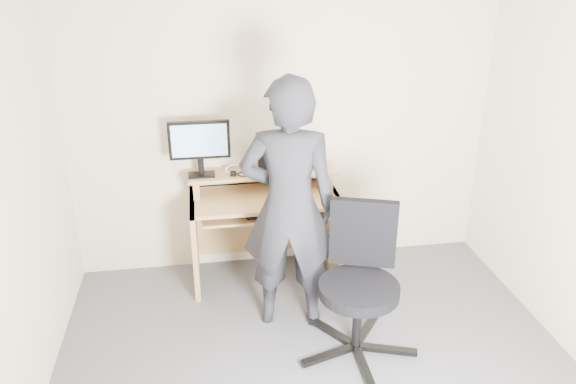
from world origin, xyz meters
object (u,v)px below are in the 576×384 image
object	(u,v)px
monitor	(199,143)
office_chair	(360,276)
person	(289,207)
desk	(264,214)

from	to	relation	value
monitor	office_chair	bearing A→B (deg)	-47.36
office_chair	monitor	bearing A→B (deg)	151.24
monitor	office_chair	xyz separation A→B (m)	(1.01, -1.11, -0.62)
monitor	person	size ratio (longest dim) A/B	0.26
desk	office_chair	distance (m)	1.19
office_chair	person	bearing A→B (deg)	157.70
person	office_chair	bearing A→B (deg)	150.58
person	desk	bearing A→B (deg)	-70.44
monitor	person	bearing A→B (deg)	-51.22
office_chair	person	world-z (taller)	person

